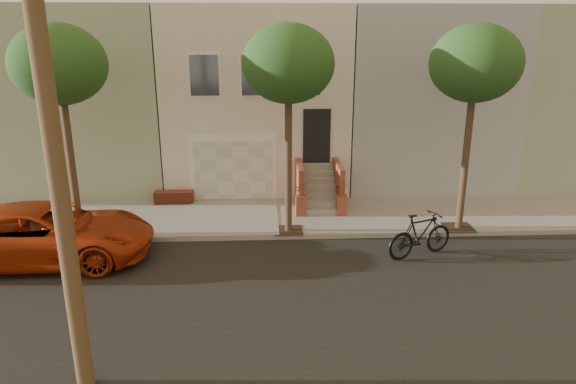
{
  "coord_description": "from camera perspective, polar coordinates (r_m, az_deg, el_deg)",
  "views": [
    {
      "loc": [
        0.28,
        -11.04,
        6.03
      ],
      "look_at": [
        0.94,
        3.0,
        1.71
      ],
      "focal_mm": 31.45,
      "sensor_mm": 36.0,
      "label": 1
    }
  ],
  "objects": [
    {
      "name": "ground",
      "position": [
        12.58,
        -3.73,
        -11.58
      ],
      "size": [
        90.0,
        90.0,
        0.0
      ],
      "primitive_type": "plane",
      "color": "black",
      "rests_on": "ground"
    },
    {
      "name": "sidewalk",
      "position": [
        17.44,
        -3.47,
        -2.9
      ],
      "size": [
        40.0,
        3.7,
        0.15
      ],
      "primitive_type": "cube",
      "color": "gray",
      "rests_on": "ground"
    },
    {
      "name": "house_row",
      "position": [
        22.36,
        -3.48,
        10.94
      ],
      "size": [
        33.1,
        11.7,
        7.0
      ],
      "color": "beige",
      "rests_on": "sidewalk"
    },
    {
      "name": "tree_left",
      "position": [
        16.04,
        -24.48,
        12.85
      ],
      "size": [
        2.7,
        2.57,
        6.3
      ],
      "color": "#2D2116",
      "rests_on": "sidewalk"
    },
    {
      "name": "tree_mid",
      "position": [
        14.98,
        0.05,
        14.14
      ],
      "size": [
        2.7,
        2.57,
        6.3
      ],
      "color": "#2D2116",
      "rests_on": "sidewalk"
    },
    {
      "name": "tree_right",
      "position": [
        16.2,
        20.44,
        13.33
      ],
      "size": [
        2.7,
        2.57,
        6.3
      ],
      "color": "#2D2116",
      "rests_on": "sidewalk"
    },
    {
      "name": "pickup_truck",
      "position": [
        15.58,
        -25.71,
        -4.26
      ],
      "size": [
        5.9,
        2.87,
        1.61
      ],
      "primitive_type": "imported",
      "rotation": [
        0.0,
        0.0,
        1.6
      ],
      "color": "#AA300E",
      "rests_on": "ground"
    },
    {
      "name": "motorcycle",
      "position": [
        14.86,
        14.75,
        -4.7
      ],
      "size": [
        2.25,
        1.42,
        1.31
      ],
      "primitive_type": "imported",
      "rotation": [
        0.0,
        0.0,
        1.97
      ],
      "color": "black",
      "rests_on": "ground"
    }
  ]
}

